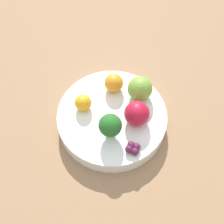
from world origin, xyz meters
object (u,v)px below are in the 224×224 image
(bowl, at_px, (112,119))
(orange_front, at_px, (83,103))
(apple_red, at_px, (140,89))
(grape_cluster, at_px, (133,148))
(apple_green, at_px, (137,114))
(orange_back, at_px, (114,83))
(broccoli, at_px, (110,126))

(bowl, relative_size, orange_front, 6.62)
(apple_red, bearing_deg, bowl, 102.21)
(bowl, xyz_separation_m, grape_cluster, (-0.10, 0.00, 0.03))
(apple_green, bearing_deg, orange_back, 3.49)
(orange_front, height_order, orange_back, orange_back)
(orange_front, bearing_deg, bowl, -132.69)
(apple_red, distance_m, orange_back, 0.06)
(apple_red, height_order, apple_green, apple_red)
(broccoli, distance_m, grape_cluster, 0.07)
(apple_green, xyz_separation_m, orange_front, (0.08, 0.09, -0.01))
(apple_green, distance_m, orange_back, 0.10)
(orange_front, xyz_separation_m, orange_back, (0.02, -0.08, 0.00))
(apple_green, relative_size, grape_cluster, 1.67)
(bowl, height_order, orange_back, orange_back)
(apple_red, height_order, orange_back, apple_red)
(orange_back, bearing_deg, apple_red, -135.54)
(bowl, xyz_separation_m, apple_green, (-0.04, -0.04, 0.05))
(apple_red, distance_m, apple_green, 0.07)
(apple_red, xyz_separation_m, orange_back, (0.04, 0.04, -0.01))
(bowl, relative_size, apple_red, 4.39)
(broccoli, xyz_separation_m, apple_red, (0.06, -0.10, -0.01))
(grape_cluster, bearing_deg, apple_green, -34.72)
(broccoli, relative_size, orange_front, 1.70)
(bowl, distance_m, apple_red, 0.09)
(apple_red, distance_m, grape_cluster, 0.14)
(broccoli, relative_size, apple_red, 1.12)
(apple_green, height_order, orange_back, apple_green)
(bowl, relative_size, apple_green, 4.48)
(bowl, distance_m, apple_green, 0.07)
(apple_red, bearing_deg, grape_cluster, 145.18)
(apple_red, distance_m, orange_front, 0.13)
(apple_green, distance_m, grape_cluster, 0.08)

